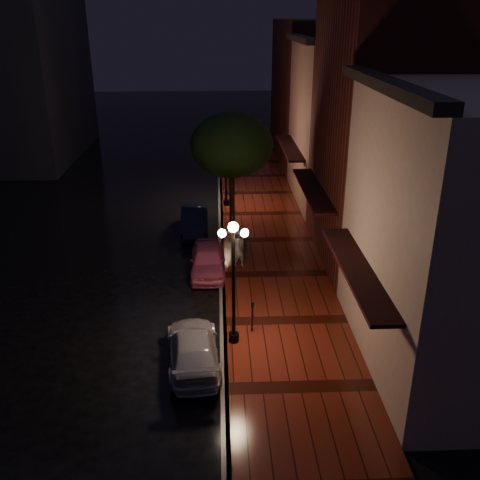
% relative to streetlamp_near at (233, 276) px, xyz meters
% --- Properties ---
extents(ground, '(120.00, 120.00, 0.00)m').
position_rel_streetlamp_near_xyz_m(ground, '(-0.35, 5.00, -2.60)').
color(ground, black).
rests_on(ground, ground).
extents(sidewalk, '(4.50, 60.00, 0.15)m').
position_rel_streetlamp_near_xyz_m(sidewalk, '(1.90, 5.00, -2.53)').
color(sidewalk, '#4B180D').
rests_on(sidewalk, ground).
extents(curb, '(0.25, 60.00, 0.15)m').
position_rel_streetlamp_near_xyz_m(curb, '(-0.35, 5.00, -2.53)').
color(curb, '#595451').
rests_on(curb, ground).
extents(storefront_near, '(5.00, 8.00, 8.50)m').
position_rel_streetlamp_near_xyz_m(storefront_near, '(6.65, -1.00, 1.65)').
color(storefront_near, gray).
rests_on(storefront_near, ground).
extents(storefront_mid, '(5.00, 8.00, 11.00)m').
position_rel_streetlamp_near_xyz_m(storefront_mid, '(6.65, 7.00, 2.90)').
color(storefront_mid, '#511914').
rests_on(storefront_mid, ground).
extents(storefront_far, '(5.00, 8.00, 9.00)m').
position_rel_streetlamp_near_xyz_m(storefront_far, '(6.65, 15.00, 1.90)').
color(storefront_far, '#8C5951').
rests_on(storefront_far, ground).
extents(storefront_extra, '(5.00, 12.00, 10.00)m').
position_rel_streetlamp_near_xyz_m(storefront_extra, '(6.65, 25.00, 2.40)').
color(storefront_extra, '#511914').
rests_on(storefront_extra, ground).
extents(streetlamp_near, '(0.96, 0.36, 4.31)m').
position_rel_streetlamp_near_xyz_m(streetlamp_near, '(0.00, 0.00, 0.00)').
color(streetlamp_near, black).
rests_on(streetlamp_near, sidewalk).
extents(streetlamp_far, '(0.96, 0.36, 4.31)m').
position_rel_streetlamp_near_xyz_m(streetlamp_far, '(0.00, 14.00, 0.00)').
color(streetlamp_far, black).
rests_on(streetlamp_far, sidewalk).
extents(street_tree, '(4.16, 4.16, 5.80)m').
position_rel_streetlamp_near_xyz_m(street_tree, '(0.26, 10.99, 1.64)').
color(street_tree, black).
rests_on(street_tree, sidewalk).
extents(pink_car, '(1.50, 3.66, 1.24)m').
position_rel_streetlamp_near_xyz_m(pink_car, '(-0.95, 5.53, -1.98)').
color(pink_car, '#D85986').
rests_on(pink_car, ground).
extents(navy_car, '(1.44, 3.88, 1.27)m').
position_rel_streetlamp_near_xyz_m(navy_car, '(-1.69, 10.22, -1.97)').
color(navy_car, black).
rests_on(navy_car, ground).
extents(silver_car, '(1.95, 4.07, 1.14)m').
position_rel_streetlamp_near_xyz_m(silver_car, '(-1.32, -1.00, -2.03)').
color(silver_car, '#B9B8C0').
rests_on(silver_car, ground).
extents(woman_with_umbrella, '(1.00, 1.02, 2.40)m').
position_rel_streetlamp_near_xyz_m(woman_with_umbrella, '(0.38, 5.77, -0.87)').
color(woman_with_umbrella, white).
rests_on(woman_with_umbrella, sidewalk).
extents(parking_meter, '(0.12, 0.10, 1.17)m').
position_rel_streetlamp_near_xyz_m(parking_meter, '(0.65, 0.58, -1.74)').
color(parking_meter, black).
rests_on(parking_meter, sidewalk).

